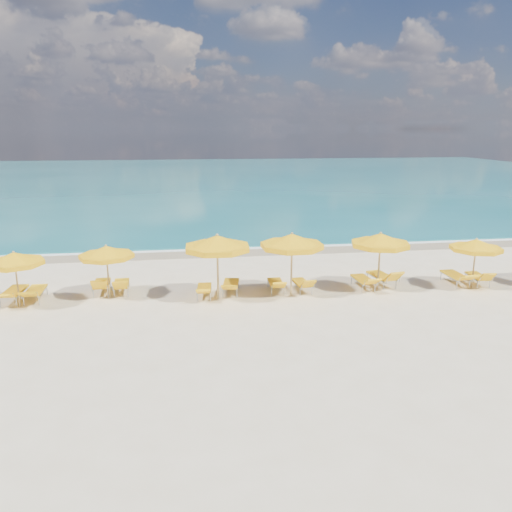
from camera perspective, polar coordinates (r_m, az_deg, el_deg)
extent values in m
plane|color=beige|center=(19.41, 0.64, -4.52)|extent=(120.00, 120.00, 0.00)
cube|color=#126268|center=(66.50, -5.84, 8.84)|extent=(120.00, 80.00, 0.30)
cube|color=tan|center=(26.46, -1.84, 0.61)|extent=(120.00, 2.60, 0.01)
cube|color=white|center=(27.23, -2.03, 1.01)|extent=(120.00, 1.20, 0.03)
cube|color=white|center=(35.84, -13.20, 3.87)|extent=(14.00, 0.36, 0.05)
cube|color=white|center=(43.97, 6.15, 6.05)|extent=(18.00, 0.30, 0.05)
cylinder|color=tan|center=(19.87, -25.66, -2.51)|extent=(0.06, 0.06, 1.99)
cone|color=#FFB80D|center=(19.67, -25.92, -0.18)|extent=(2.11, 2.11, 0.40)
cylinder|color=#FFB80D|center=(19.71, -25.86, -0.72)|extent=(2.13, 2.13, 0.16)
sphere|color=tan|center=(19.62, -25.98, 0.40)|extent=(0.09, 0.09, 0.09)
cylinder|color=tan|center=(19.68, -16.57, -1.82)|extent=(0.06, 0.06, 2.00)
cone|color=#FFB80D|center=(19.47, -16.74, 0.55)|extent=(2.06, 2.06, 0.40)
cylinder|color=#FFB80D|center=(19.52, -16.70, -0.01)|extent=(2.08, 2.08, 0.16)
sphere|color=tan|center=(19.42, -16.79, 1.13)|extent=(0.09, 0.09, 0.09)
cylinder|color=tan|center=(18.72, -4.39, -1.39)|extent=(0.08, 0.08, 2.43)
cone|color=#FFB80D|center=(18.47, -4.45, 1.65)|extent=(3.29, 3.29, 0.49)
cylinder|color=#FFB80D|center=(18.52, -4.44, 0.94)|extent=(3.32, 3.32, 0.19)
sphere|color=tan|center=(18.42, -4.47, 2.41)|extent=(0.11, 0.11, 0.11)
cylinder|color=tan|center=(19.23, 4.08, -1.04)|extent=(0.07, 0.07, 2.37)
cone|color=#FFB80D|center=(18.99, 4.13, 1.86)|extent=(3.12, 3.12, 0.47)
cylinder|color=#FFB80D|center=(19.04, 4.12, 1.18)|extent=(3.14, 3.14, 0.19)
sphere|color=tan|center=(18.94, 4.15, 2.58)|extent=(0.11, 0.11, 0.11)
cylinder|color=tan|center=(20.42, 13.89, -0.68)|extent=(0.07, 0.07, 2.26)
cone|color=#FFB80D|center=(20.21, 14.05, 1.92)|extent=(2.59, 2.59, 0.45)
cylinder|color=#FFB80D|center=(20.25, 14.01, 1.31)|extent=(2.61, 2.61, 0.18)
sphere|color=tan|center=(20.16, 14.08, 2.56)|extent=(0.10, 0.10, 0.10)
cylinder|color=tan|center=(21.90, 23.65, -0.85)|extent=(0.06, 0.06, 1.98)
cone|color=#FFB80D|center=(21.71, 23.87, 1.27)|extent=(2.31, 2.31, 0.40)
cylinder|color=#FFB80D|center=(21.75, 23.82, 0.77)|extent=(2.33, 2.33, 0.16)
sphere|color=tan|center=(21.67, 23.92, 1.79)|extent=(0.09, 0.09, 0.09)
cube|color=yellow|center=(20.75, -25.88, -3.60)|extent=(0.68, 1.40, 0.08)
cube|color=yellow|center=(19.84, -26.86, -4.09)|extent=(0.64, 0.66, 0.34)
cube|color=yellow|center=(20.57, -23.88, -3.59)|extent=(0.61, 1.32, 0.08)
cube|color=yellow|center=(19.68, -24.56, -4.01)|extent=(0.59, 0.60, 0.35)
cube|color=yellow|center=(20.54, -17.20, -3.00)|extent=(0.66, 1.34, 0.08)
cube|color=yellow|center=(19.65, -17.48, -3.16)|extent=(0.61, 0.53, 0.48)
cube|color=yellow|center=(20.36, -15.12, -3.05)|extent=(0.64, 1.29, 0.08)
cube|color=yellow|center=(19.50, -15.26, -3.24)|extent=(0.59, 0.54, 0.44)
cube|color=yellow|center=(19.31, -5.93, -3.64)|extent=(0.62, 1.21, 0.07)
cube|color=yellow|center=(18.49, -6.04, -4.04)|extent=(0.56, 0.56, 0.32)
cube|color=yellow|center=(19.64, -2.88, -3.16)|extent=(0.78, 1.38, 0.08)
cube|color=yellow|center=(18.72, -3.07, -3.60)|extent=(0.67, 0.67, 0.34)
cube|color=yellow|center=(19.85, 2.27, -3.05)|extent=(0.57, 1.21, 0.07)
cube|color=yellow|center=(19.03, 2.64, -3.34)|extent=(0.55, 0.53, 0.37)
cube|color=yellow|center=(19.96, 5.19, -3.03)|extent=(0.65, 1.22, 0.07)
cube|color=yellow|center=(19.20, 5.99, -3.18)|extent=(0.57, 0.52, 0.41)
cube|color=yellow|center=(20.71, 12.09, -2.57)|extent=(0.63, 1.30, 0.08)
cube|color=yellow|center=(19.88, 13.11, -2.86)|extent=(0.59, 0.58, 0.37)
cube|color=yellow|center=(21.23, 14.10, -2.18)|extent=(0.84, 1.46, 0.08)
cube|color=yellow|center=(20.43, 15.50, -2.27)|extent=(0.70, 0.63, 0.50)
cube|color=yellow|center=(22.31, 21.76, -2.01)|extent=(0.62, 1.36, 0.08)
cube|color=yellow|center=(21.49, 23.07, -2.30)|extent=(0.61, 0.61, 0.38)
cube|color=yellow|center=(22.68, 23.95, -2.08)|extent=(0.66, 1.24, 0.07)
cube|color=yellow|center=(21.95, 24.89, -2.18)|extent=(0.58, 0.52, 0.43)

